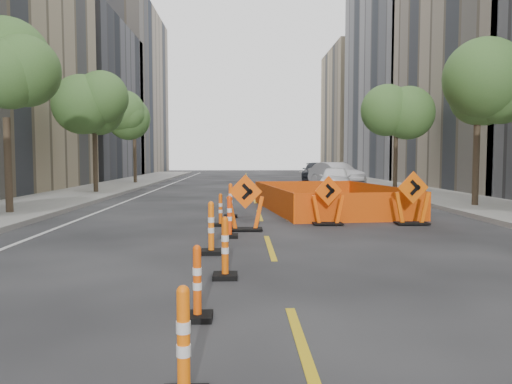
{
  "coord_description": "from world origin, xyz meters",
  "views": [
    {
      "loc": [
        -0.64,
        -6.89,
        1.99
      ],
      "look_at": [
        -0.25,
        5.79,
        1.1
      ],
      "focal_mm": 35.0,
      "sensor_mm": 36.0,
      "label": 1
    }
  ],
  "objects_px": {
    "channelizer_5": "(230,217)",
    "channelizer_2": "(197,282)",
    "chevron_sign_center": "(328,201)",
    "channelizer_3": "(225,248)",
    "channelizer_4": "(211,228)",
    "parked_car_near": "(335,179)",
    "parked_car_mid": "(336,174)",
    "chevron_sign_left": "(245,203)",
    "channelizer_7": "(231,200)",
    "channelizer_6": "(221,210)",
    "channelizer_1": "(184,345)",
    "chevron_sign_right": "(412,198)",
    "parked_car_far": "(316,172)"
  },
  "relations": [
    {
      "from": "channelizer_5",
      "to": "channelizer_1",
      "type": "bearing_deg",
      "value": -91.28
    },
    {
      "from": "chevron_sign_right",
      "to": "parked_car_far",
      "type": "xyz_separation_m",
      "value": [
        1.24,
        27.01,
        -0.02
      ]
    },
    {
      "from": "channelizer_2",
      "to": "channelizer_7",
      "type": "height_order",
      "value": "channelizer_7"
    },
    {
      "from": "chevron_sign_center",
      "to": "channelizer_5",
      "type": "bearing_deg",
      "value": -158.43
    },
    {
      "from": "channelizer_3",
      "to": "channelizer_4",
      "type": "bearing_deg",
      "value": 99.55
    },
    {
      "from": "channelizer_2",
      "to": "chevron_sign_center",
      "type": "height_order",
      "value": "chevron_sign_center"
    },
    {
      "from": "channelizer_5",
      "to": "chevron_sign_left",
      "type": "xyz_separation_m",
      "value": [
        0.4,
        1.15,
        0.24
      ]
    },
    {
      "from": "channelizer_4",
      "to": "parked_car_mid",
      "type": "distance_m",
      "value": 25.49
    },
    {
      "from": "channelizer_2",
      "to": "channelizer_3",
      "type": "relative_size",
      "value": 0.91
    },
    {
      "from": "channelizer_5",
      "to": "chevron_sign_center",
      "type": "bearing_deg",
      "value": 37.8
    },
    {
      "from": "channelizer_5",
      "to": "parked_car_mid",
      "type": "xyz_separation_m",
      "value": [
        6.91,
        22.35,
        0.29
      ]
    },
    {
      "from": "parked_car_mid",
      "to": "chevron_sign_center",
      "type": "bearing_deg",
      "value": -122.89
    },
    {
      "from": "channelizer_1",
      "to": "chevron_sign_left",
      "type": "xyz_separation_m",
      "value": [
        0.59,
        9.46,
        0.28
      ]
    },
    {
      "from": "channelizer_3",
      "to": "parked_car_mid",
      "type": "relative_size",
      "value": 0.21
    },
    {
      "from": "channelizer_7",
      "to": "parked_car_near",
      "type": "xyz_separation_m",
      "value": [
        5.75,
        11.97,
        0.17
      ]
    },
    {
      "from": "channelizer_1",
      "to": "parked_car_far",
      "type": "distance_m",
      "value": 38.09
    },
    {
      "from": "channelizer_1",
      "to": "chevron_sign_right",
      "type": "distance_m",
      "value": 11.84
    },
    {
      "from": "channelizer_1",
      "to": "chevron_sign_left",
      "type": "distance_m",
      "value": 9.48
    },
    {
      "from": "channelizer_3",
      "to": "chevron_sign_left",
      "type": "bearing_deg",
      "value": 85.87
    },
    {
      "from": "channelizer_4",
      "to": "parked_car_far",
      "type": "bearing_deg",
      "value": 77.59
    },
    {
      "from": "chevron_sign_center",
      "to": "channelizer_6",
      "type": "bearing_deg",
      "value": 165.86
    },
    {
      "from": "channelizer_2",
      "to": "parked_car_mid",
      "type": "bearing_deg",
      "value": 75.92
    },
    {
      "from": "channelizer_4",
      "to": "parked_car_near",
      "type": "xyz_separation_m",
      "value": [
        6.02,
        18.21,
        0.2
      ]
    },
    {
      "from": "chevron_sign_right",
      "to": "parked_car_near",
      "type": "relative_size",
      "value": 0.36
    },
    {
      "from": "channelizer_7",
      "to": "parked_car_near",
      "type": "bearing_deg",
      "value": 64.33
    },
    {
      "from": "channelizer_1",
      "to": "parked_car_mid",
      "type": "height_order",
      "value": "parked_car_mid"
    },
    {
      "from": "channelizer_1",
      "to": "channelizer_7",
      "type": "distance_m",
      "value": 12.48
    },
    {
      "from": "chevron_sign_right",
      "to": "chevron_sign_left",
      "type": "bearing_deg",
      "value": -175.47
    },
    {
      "from": "channelizer_2",
      "to": "channelizer_1",
      "type": "bearing_deg",
      "value": -88.06
    },
    {
      "from": "chevron_sign_left",
      "to": "channelizer_7",
      "type": "bearing_deg",
      "value": 112.02
    },
    {
      "from": "parked_car_near",
      "to": "parked_car_mid",
      "type": "relative_size",
      "value": 0.88
    },
    {
      "from": "channelizer_3",
      "to": "channelizer_5",
      "type": "distance_m",
      "value": 4.16
    },
    {
      "from": "channelizer_6",
      "to": "chevron_sign_center",
      "type": "xyz_separation_m",
      "value": [
        3.13,
        0.11,
        0.25
      ]
    },
    {
      "from": "channelizer_1",
      "to": "parked_car_far",
      "type": "bearing_deg",
      "value": 79.82
    },
    {
      "from": "channelizer_7",
      "to": "chevron_sign_center",
      "type": "relative_size",
      "value": 0.78
    },
    {
      "from": "chevron_sign_left",
      "to": "channelizer_6",
      "type": "bearing_deg",
      "value": 140.52
    },
    {
      "from": "channelizer_3",
      "to": "parked_car_mid",
      "type": "bearing_deg",
      "value": 75.42
    },
    {
      "from": "channelizer_4",
      "to": "chevron_sign_center",
      "type": "bearing_deg",
      "value": 53.52
    },
    {
      "from": "channelizer_5",
      "to": "channelizer_2",
      "type": "bearing_deg",
      "value": -92.35
    },
    {
      "from": "channelizer_5",
      "to": "chevron_sign_center",
      "type": "relative_size",
      "value": 0.72
    },
    {
      "from": "channelizer_6",
      "to": "channelizer_1",
      "type": "bearing_deg",
      "value": -89.33
    },
    {
      "from": "chevron_sign_left",
      "to": "parked_car_far",
      "type": "height_order",
      "value": "parked_car_far"
    },
    {
      "from": "parked_car_mid",
      "to": "parked_car_far",
      "type": "distance_m",
      "value": 6.83
    },
    {
      "from": "channelizer_1",
      "to": "parked_car_far",
      "type": "height_order",
      "value": "parked_car_far"
    },
    {
      "from": "channelizer_3",
      "to": "channelizer_6",
      "type": "height_order",
      "value": "channelizer_3"
    },
    {
      "from": "channelizer_2",
      "to": "parked_car_near",
      "type": "height_order",
      "value": "parked_car_near"
    },
    {
      "from": "channelizer_4",
      "to": "channelizer_5",
      "type": "xyz_separation_m",
      "value": [
        0.33,
        2.08,
        -0.02
      ]
    },
    {
      "from": "chevron_sign_left",
      "to": "parked_car_far",
      "type": "relative_size",
      "value": 0.29
    },
    {
      "from": "chevron_sign_right",
      "to": "channelizer_1",
      "type": "bearing_deg",
      "value": -124.89
    },
    {
      "from": "channelizer_3",
      "to": "chevron_sign_right",
      "type": "distance_m",
      "value": 8.25
    }
  ]
}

